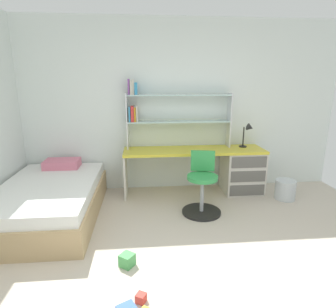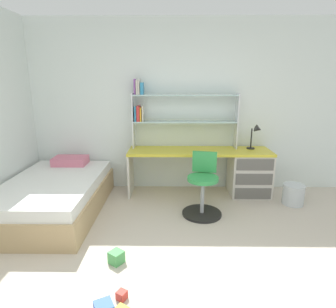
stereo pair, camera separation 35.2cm
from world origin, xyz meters
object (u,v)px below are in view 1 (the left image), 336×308
bookshelf_hutch (166,110)px  toy_block_red_0 (141,298)px  desk (230,168)px  bed_platform (50,200)px  waste_bin (285,190)px  swivel_chair (202,189)px  desk_lamp (248,131)px  toy_block_green_1 (127,260)px

bookshelf_hutch → toy_block_red_0: (-0.40, -2.38, -1.26)m
desk → bed_platform: 2.65m
bed_platform → waste_bin: bearing=4.9°
bed_platform → swivel_chair: bearing=-1.0°
desk_lamp → toy_block_red_0: desk_lamp is taller
desk_lamp → toy_block_red_0: bearing=-126.4°
bed_platform → toy_block_green_1: bed_platform is taller
waste_bin → bed_platform: bearing=-175.1°
desk → desk_lamp: bearing=11.7°
desk_lamp → swivel_chair: size_ratio=0.47×
desk → waste_bin: size_ratio=7.23×
swivel_chair → bed_platform: (-1.98, 0.03, -0.10)m
toy_block_red_0 → toy_block_green_1: toy_block_green_1 is taller
desk → desk_lamp: desk_lamp is taller
desk → waste_bin: 0.87m
toy_block_red_0 → toy_block_green_1: size_ratio=0.60×
swivel_chair → toy_block_red_0: 1.76m
waste_bin → toy_block_green_1: size_ratio=2.45×
bed_platform → waste_bin: bed_platform is taller
desk → desk_lamp: (0.29, 0.06, 0.56)m
desk_lamp → bed_platform: size_ratio=0.20×
swivel_chair → desk_lamp: bearing=40.7°
bookshelf_hutch → waste_bin: (1.75, -0.53, -1.15)m
toy_block_green_1 → bookshelf_hutch: bearing=74.4°
desk_lamp → toy_block_red_0: 2.98m
desk → bookshelf_hutch: bearing=170.9°
bed_platform → toy_block_red_0: bed_platform is taller
bed_platform → desk: bearing=14.4°
desk → swivel_chair: (-0.59, -0.69, -0.07)m
swivel_chair → toy_block_red_0: bearing=-117.9°
desk_lamp → waste_bin: 1.03m
bookshelf_hutch → waste_bin: 2.16m
desk → waste_bin: (0.75, -0.37, -0.25)m
desk_lamp → toy_block_red_0: size_ratio=5.30×
bookshelf_hutch → bed_platform: size_ratio=0.84×
bookshelf_hutch → toy_block_red_0: bookshelf_hutch is taller
bookshelf_hutch → desk_lamp: 1.33m
toy_block_green_1 → swivel_chair: bearing=48.4°
swivel_chair → waste_bin: swivel_chair is taller
waste_bin → toy_block_green_1: (-2.28, -1.38, -0.09)m
bed_platform → toy_block_red_0: 1.96m
waste_bin → swivel_chair: bearing=-166.7°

